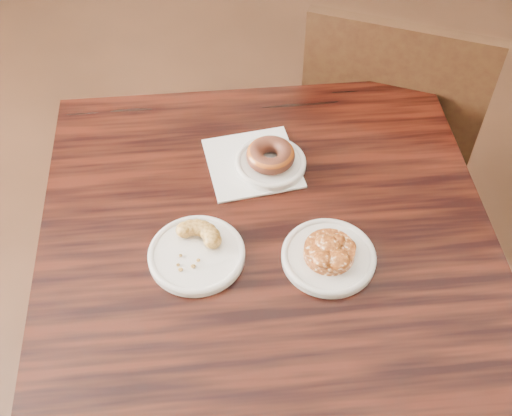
# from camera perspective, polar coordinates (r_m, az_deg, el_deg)

# --- Properties ---
(floor) EXTENTS (5.00, 5.00, 0.00)m
(floor) POSITION_cam_1_polar(r_m,az_deg,el_deg) (1.85, 5.61, -16.58)
(floor) COLOR black
(floor) RESTS_ON ground
(cafe_table) EXTENTS (0.98, 0.98, 0.75)m
(cafe_table) POSITION_cam_1_polar(r_m,az_deg,el_deg) (1.50, 0.83, -11.13)
(cafe_table) COLOR black
(cafe_table) RESTS_ON floor
(chair_far) EXTENTS (0.57, 0.57, 0.90)m
(chair_far) POSITION_cam_1_polar(r_m,az_deg,el_deg) (1.88, 11.77, 7.28)
(chair_far) COLOR black
(chair_far) RESTS_ON floor
(napkin) EXTENTS (0.22, 0.22, 0.00)m
(napkin) POSITION_cam_1_polar(r_m,az_deg,el_deg) (1.31, -0.30, 4.02)
(napkin) COLOR white
(napkin) RESTS_ON cafe_table
(plate_donut) EXTENTS (0.14, 0.14, 0.01)m
(plate_donut) POSITION_cam_1_polar(r_m,az_deg,el_deg) (1.29, 1.28, 3.99)
(plate_donut) COLOR silver
(plate_donut) RESTS_ON napkin
(plate_cruller) EXTENTS (0.17, 0.17, 0.01)m
(plate_cruller) POSITION_cam_1_polar(r_m,az_deg,el_deg) (1.16, -5.30, -4.16)
(plate_cruller) COLOR white
(plate_cruller) RESTS_ON cafe_table
(plate_fritter) EXTENTS (0.17, 0.17, 0.01)m
(plate_fritter) POSITION_cam_1_polar(r_m,az_deg,el_deg) (1.16, 6.46, -4.35)
(plate_fritter) COLOR silver
(plate_fritter) RESTS_ON cafe_table
(glazed_donut) EXTENTS (0.10, 0.10, 0.03)m
(glazed_donut) POSITION_cam_1_polar(r_m,az_deg,el_deg) (1.28, 1.30, 4.72)
(glazed_donut) COLOR #964215
(glazed_donut) RESTS_ON plate_donut
(apple_fritter) EXTENTS (0.13, 0.13, 0.03)m
(apple_fritter) POSITION_cam_1_polar(r_m,az_deg,el_deg) (1.14, 6.55, -3.74)
(apple_fritter) COLOR #4E1E08
(apple_fritter) RESTS_ON plate_fritter
(cruller_fragment) EXTENTS (0.11, 0.11, 0.03)m
(cruller_fragment) POSITION_cam_1_polar(r_m,az_deg,el_deg) (1.14, -5.38, -3.55)
(cruller_fragment) COLOR brown
(cruller_fragment) RESTS_ON plate_cruller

